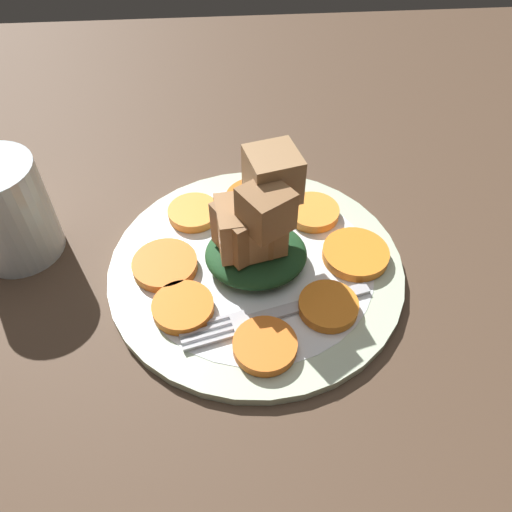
{
  "coord_description": "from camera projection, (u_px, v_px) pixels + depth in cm",
  "views": [
    {
      "loc": [
        -2.46,
        -31.7,
        39.21
      ],
      "look_at": [
        0.0,
        0.0,
        4.1
      ],
      "focal_mm": 35.0,
      "sensor_mm": 36.0,
      "label": 1
    }
  ],
  "objects": [
    {
      "name": "table_slab",
      "position": [
        256.0,
        277.0,
        0.5
      ],
      "size": [
        120.0,
        120.0,
        2.0
      ],
      "primitive_type": "cube",
      "color": "#4C3828",
      "rests_on": "ground"
    },
    {
      "name": "plate",
      "position": [
        256.0,
        267.0,
        0.49
      ],
      "size": [
        28.35,
        28.35,
        1.05
      ],
      "color": "beige",
      "rests_on": "table_slab"
    },
    {
      "name": "carrot_slice_0",
      "position": [
        264.0,
        346.0,
        0.41
      ],
      "size": [
        5.41,
        5.41,
        0.97
      ],
      "primitive_type": "cylinder",
      "color": "orange",
      "rests_on": "plate"
    },
    {
      "name": "carrot_slice_1",
      "position": [
        328.0,
        306.0,
        0.44
      ],
      "size": [
        5.32,
        5.32,
        0.97
      ],
      "primitive_type": "cylinder",
      "color": "orange",
      "rests_on": "plate"
    },
    {
      "name": "carrot_slice_2",
      "position": [
        355.0,
        253.0,
        0.48
      ],
      "size": [
        6.42,
        6.42,
        0.97
      ],
      "primitive_type": "cylinder",
      "color": "orange",
      "rests_on": "plate"
    },
    {
      "name": "carrot_slice_3",
      "position": [
        313.0,
        212.0,
        0.52
      ],
      "size": [
        5.47,
        5.47,
        0.97
      ],
      "primitive_type": "cylinder",
      "color": "orange",
      "rests_on": "plate"
    },
    {
      "name": "carrot_slice_4",
      "position": [
        257.0,
        201.0,
        0.53
      ],
      "size": [
        6.8,
        6.8,
        0.97
      ],
      "primitive_type": "cylinder",
      "color": "orange",
      "rests_on": "plate"
    },
    {
      "name": "carrot_slice_5",
      "position": [
        194.0,
        212.0,
        0.52
      ],
      "size": [
        5.33,
        5.33,
        0.97
      ],
      "primitive_type": "cylinder",
      "color": "orange",
      "rests_on": "plate"
    },
    {
      "name": "carrot_slice_6",
      "position": [
        165.0,
        262.0,
        0.48
      ],
      "size": [
        6.18,
        6.18,
        0.97
      ],
      "primitive_type": "cylinder",
      "color": "orange",
      "rests_on": "plate"
    },
    {
      "name": "carrot_slice_7",
      "position": [
        183.0,
        307.0,
        0.44
      ],
      "size": [
        5.48,
        5.48,
        0.97
      ],
      "primitive_type": "cylinder",
      "color": "orange",
      "rests_on": "plate"
    },
    {
      "name": "center_pile",
      "position": [
        254.0,
        229.0,
        0.45
      ],
      "size": [
        9.67,
        8.95,
        11.25
      ],
      "color": "#1E4723",
      "rests_on": "plate"
    },
    {
      "name": "fork",
      "position": [
        273.0,
        314.0,
        0.44
      ],
      "size": [
        17.47,
        5.99,
        0.4
      ],
      "rotation": [
        0.0,
        0.0,
        0.25
      ],
      "color": "#B2B2B7",
      "rests_on": "plate"
    },
    {
      "name": "water_glass",
      "position": [
        6.0,
        211.0,
        0.47
      ],
      "size": [
        8.2,
        8.2,
        10.27
      ],
      "color": "silver",
      "rests_on": "table_slab"
    }
  ]
}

